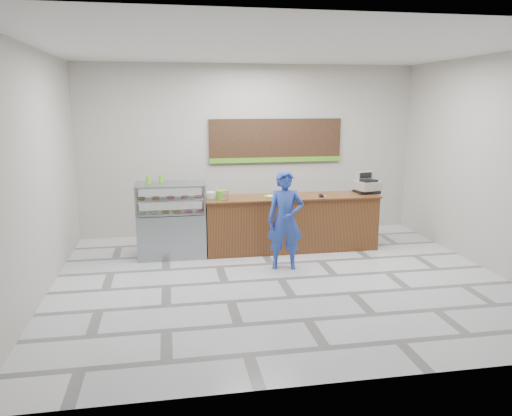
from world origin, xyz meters
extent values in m
plane|color=silver|center=(0.00, 0.00, 0.00)|extent=(7.00, 7.00, 0.00)
plane|color=#B5B0A6|center=(0.00, 3.00, 1.75)|extent=(7.00, 0.00, 7.00)
plane|color=silver|center=(0.00, 0.00, 3.50)|extent=(7.00, 7.00, 0.00)
cube|color=brown|center=(0.55, 1.55, 0.50)|extent=(3.20, 0.70, 1.00)
cube|color=brown|center=(0.55, 1.55, 1.01)|extent=(3.26, 0.76, 0.03)
cube|color=gray|center=(-1.67, 1.55, 0.40)|extent=(1.20, 0.70, 0.80)
cube|color=white|center=(-1.67, 1.55, 1.05)|extent=(1.20, 0.70, 0.50)
cube|color=gray|center=(-1.67, 1.55, 1.31)|extent=(1.22, 0.72, 0.03)
cube|color=silver|center=(-1.67, 1.55, 0.82)|extent=(1.14, 0.64, 0.02)
cube|color=silver|center=(-1.67, 1.55, 1.06)|extent=(1.14, 0.64, 0.02)
torus|color=#7ED57D|center=(-2.17, 1.45, 0.85)|extent=(0.15, 0.15, 0.05)
torus|color=#7ED57D|center=(-1.97, 1.45, 0.85)|extent=(0.15, 0.15, 0.05)
torus|color=#A76C30|center=(-1.77, 1.45, 0.85)|extent=(0.15, 0.15, 0.05)
torus|color=#A76C30|center=(-1.57, 1.45, 0.85)|extent=(0.15, 0.15, 0.05)
torus|color=#EA5C90|center=(-1.37, 1.45, 0.85)|extent=(0.15, 0.15, 0.05)
torus|color=#EA5C90|center=(-1.17, 1.45, 0.85)|extent=(0.15, 0.15, 0.05)
torus|color=#A76C30|center=(-2.17, 1.60, 1.09)|extent=(0.15, 0.15, 0.05)
torus|color=#A76C30|center=(-1.92, 1.60, 1.09)|extent=(0.15, 0.15, 0.05)
torus|color=#EA5C90|center=(-1.67, 1.60, 1.09)|extent=(0.15, 0.15, 0.05)
torus|color=#EA5C90|center=(-1.42, 1.60, 1.09)|extent=(0.15, 0.15, 0.05)
torus|color=#EA5C90|center=(-1.17, 1.60, 1.09)|extent=(0.15, 0.15, 0.05)
cube|color=black|center=(0.55, 2.96, 1.95)|extent=(2.80, 0.05, 0.90)
cube|color=#5AB323|center=(0.55, 2.93, 1.55)|extent=(2.80, 0.02, 0.10)
cube|color=black|center=(2.05, 1.63, 1.06)|extent=(0.41, 0.41, 0.06)
cube|color=gray|center=(2.05, 1.63, 1.17)|extent=(0.51, 0.52, 0.17)
cube|color=black|center=(2.05, 1.55, 1.28)|extent=(0.33, 0.27, 0.04)
cube|color=gray|center=(2.05, 1.75, 1.34)|extent=(0.37, 0.19, 0.17)
cube|color=black|center=(2.05, 1.70, 1.36)|extent=(0.26, 0.08, 0.10)
cube|color=black|center=(1.06, 1.38, 1.05)|extent=(0.10, 0.17, 0.04)
cube|color=#56B107|center=(0.20, 1.54, 1.04)|extent=(0.38, 0.31, 0.02)
cube|color=white|center=(0.22, 1.54, 1.05)|extent=(0.27, 0.22, 0.00)
cube|color=white|center=(-0.95, 1.58, 1.09)|extent=(0.16, 0.16, 0.12)
cylinder|color=silver|center=(-0.83, 1.59, 1.09)|extent=(0.08, 0.08, 0.12)
cube|color=#5AB323|center=(-0.76, 1.40, 1.12)|extent=(0.22, 0.18, 0.17)
cylinder|color=#EA5C90|center=(1.10, 1.47, 1.03)|extent=(0.18, 0.18, 0.00)
cylinder|color=#5AB323|center=(-2.04, 1.63, 1.39)|extent=(0.08, 0.08, 0.13)
cylinder|color=#5AB323|center=(-1.82, 1.68, 1.39)|extent=(0.08, 0.08, 0.13)
imported|color=#26409F|center=(0.19, 0.53, 0.83)|extent=(0.67, 0.51, 1.65)
camera|label=1|loc=(-1.70, -7.28, 2.74)|focal=35.00mm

